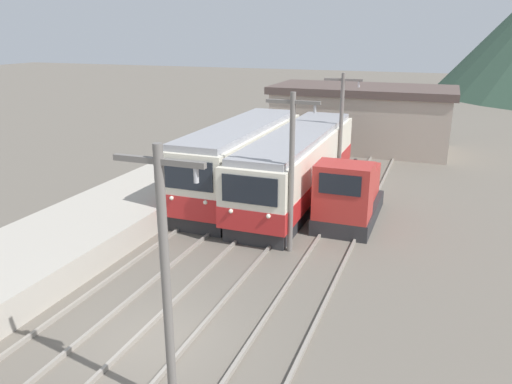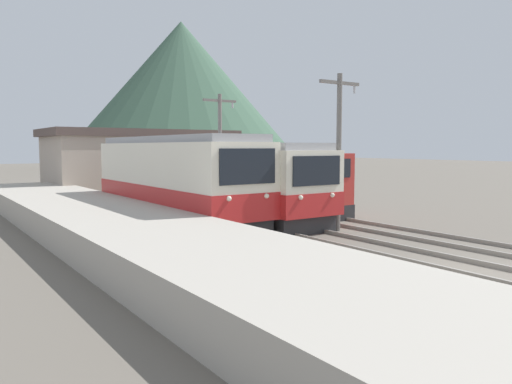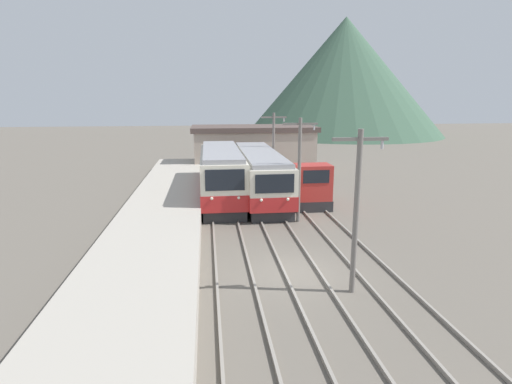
% 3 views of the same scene
% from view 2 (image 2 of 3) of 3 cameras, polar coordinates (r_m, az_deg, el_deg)
% --- Properties ---
extents(ground_plane, '(200.00, 200.00, 0.00)m').
position_cam_2_polar(ground_plane, '(14.29, 24.37, -8.59)').
color(ground_plane, '#665E54').
extents(platform_left, '(4.50, 54.00, 1.03)m').
position_cam_2_polar(platform_left, '(9.49, 4.30, -11.81)').
color(platform_left, '#ADA599').
rests_on(platform_left, ground).
extents(track_left, '(1.54, 60.00, 0.14)m').
position_cam_2_polar(track_left, '(12.17, 17.98, -10.41)').
color(track_left, gray).
rests_on(track_left, ground).
extents(track_center, '(1.54, 60.00, 0.14)m').
position_cam_2_polar(track_center, '(14.44, 24.80, -8.18)').
color(track_center, gray).
rests_on(track_center, ground).
extents(commuter_train_left, '(2.84, 11.37, 3.74)m').
position_cam_2_polar(commuter_train_left, '(21.80, -9.20, 1.03)').
color(commuter_train_left, '#28282B').
rests_on(commuter_train_left, ground).
extents(commuter_train_center, '(2.84, 13.42, 3.44)m').
position_cam_2_polar(commuter_train_center, '(23.74, -3.81, 1.11)').
color(commuter_train_center, '#28282B').
rests_on(commuter_train_center, ground).
extents(shunting_locomotive, '(2.40, 5.20, 3.00)m').
position_cam_2_polar(shunting_locomotive, '(23.68, 5.26, 0.12)').
color(shunting_locomotive, '#28282B').
rests_on(shunting_locomotive, ground).
extents(catenary_mast_mid, '(2.00, 0.20, 6.08)m').
position_cam_2_polar(catenary_mast_mid, '(19.64, 9.46, 5.29)').
color(catenary_mast_mid, slate).
rests_on(catenary_mast_mid, ground).
extents(catenary_mast_far, '(2.00, 0.20, 6.08)m').
position_cam_2_polar(catenary_mast_far, '(26.83, -4.12, 5.30)').
color(catenary_mast_far, slate).
rests_on(catenary_mast_far, ground).
extents(station_building, '(12.60, 6.30, 4.44)m').
position_cam_2_polar(station_building, '(35.60, -13.01, 3.37)').
color(station_building, '#AD9E8E').
rests_on(station_building, ground).
extents(mountain_backdrop, '(40.13, 40.13, 23.21)m').
position_cam_2_polar(mountain_backdrop, '(82.68, -8.48, 10.90)').
color(mountain_backdrop, '#3D5B47').
rests_on(mountain_backdrop, ground).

